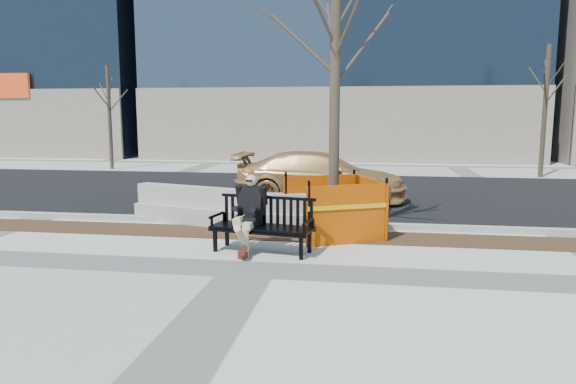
% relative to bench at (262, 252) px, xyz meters
% --- Properties ---
extents(ground, '(120.00, 120.00, 0.00)m').
position_rel_bench_xyz_m(ground, '(0.01, -1.12, 0.00)').
color(ground, beige).
rests_on(ground, ground).
extents(mulch_strip, '(40.00, 1.20, 0.02)m').
position_rel_bench_xyz_m(mulch_strip, '(0.01, 1.48, 0.00)').
color(mulch_strip, '#47301C').
rests_on(mulch_strip, ground).
extents(asphalt_street, '(60.00, 10.40, 0.01)m').
position_rel_bench_xyz_m(asphalt_street, '(0.01, 7.68, 0.00)').
color(asphalt_street, black).
rests_on(asphalt_street, ground).
extents(curb, '(60.00, 0.25, 0.12)m').
position_rel_bench_xyz_m(curb, '(0.01, 2.43, 0.06)').
color(curb, '#9E9B93').
rests_on(curb, ground).
extents(bench, '(2.06, 1.05, 1.05)m').
position_rel_bench_xyz_m(bench, '(0.00, 0.00, 0.00)').
color(bench, black).
rests_on(bench, ground).
extents(seated_man, '(0.79, 1.11, 1.43)m').
position_rel_bench_xyz_m(seated_man, '(-0.26, 0.10, 0.00)').
color(seated_man, black).
rests_on(seated_man, ground).
extents(tree_fence, '(3.49, 3.49, 6.57)m').
position_rel_bench_xyz_m(tree_fence, '(1.23, 1.58, 0.00)').
color(tree_fence, '#E36700').
rests_on(tree_fence, ground).
extents(sedan, '(5.08, 2.08, 1.47)m').
position_rel_bench_xyz_m(sedan, '(0.54, 6.03, 0.00)').
color(sedan, '#B9844B').
rests_on(sedan, ground).
extents(jersey_barrier_left, '(3.16, 1.48, 0.89)m').
position_rel_bench_xyz_m(jersey_barrier_left, '(-2.12, 2.35, 0.00)').
color(jersey_barrier_left, '#A4A199').
rests_on(jersey_barrier_left, ground).
extents(jersey_barrier_right, '(2.90, 0.67, 0.83)m').
position_rel_bench_xyz_m(jersey_barrier_right, '(0.32, 1.98, 0.00)').
color(jersey_barrier_right, gray).
rests_on(jersey_barrier_right, ground).
extents(far_tree_left, '(1.98, 1.98, 5.19)m').
position_rel_bench_xyz_m(far_tree_left, '(-10.10, 13.79, 0.00)').
color(far_tree_left, '#46382D').
rests_on(far_tree_left, ground).
extents(far_tree_right, '(2.28, 2.28, 5.77)m').
position_rel_bench_xyz_m(far_tree_right, '(8.97, 13.43, 0.00)').
color(far_tree_right, '#42382A').
rests_on(far_tree_right, ground).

